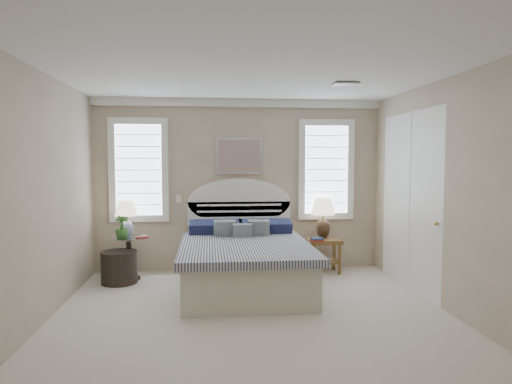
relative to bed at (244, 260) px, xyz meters
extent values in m
cube|color=beige|center=(0.00, -1.46, -0.39)|extent=(4.50, 5.00, 0.01)
cube|color=white|center=(0.00, -1.46, 2.31)|extent=(4.50, 5.00, 0.01)
cube|color=tan|center=(0.00, 1.04, 0.96)|extent=(4.50, 0.02, 2.70)
cube|color=tan|center=(-2.25, -1.46, 0.96)|extent=(0.02, 5.00, 2.70)
cube|color=tan|center=(2.25, -1.46, 0.96)|extent=(0.02, 5.00, 2.70)
cube|color=white|center=(0.00, 1.00, 2.25)|extent=(4.50, 0.08, 0.12)
cube|color=#B2B2B2|center=(1.20, -0.66, 2.29)|extent=(0.30, 0.20, 0.02)
cube|color=white|center=(-0.95, 1.03, 0.76)|extent=(0.08, 0.01, 0.12)
cube|color=#C9DEFF|center=(-1.55, 1.02, 1.21)|extent=(0.90, 0.06, 1.60)
cube|color=#C9DEFF|center=(1.40, 1.02, 1.21)|extent=(0.90, 0.06, 1.60)
cube|color=silver|center=(0.00, 1.00, 1.43)|extent=(0.74, 0.04, 0.58)
cube|color=white|center=(2.23, -0.26, 0.81)|extent=(0.02, 1.80, 2.40)
cube|color=silver|center=(0.00, -0.13, -0.11)|extent=(1.60, 2.10, 0.55)
cube|color=navy|center=(0.00, -0.18, 0.20)|extent=(1.72, 2.15, 0.10)
cube|color=white|center=(0.00, 0.98, 0.16)|extent=(1.62, 0.08, 1.10)
cube|color=#1F254F|center=(-0.40, 0.70, 0.34)|extent=(0.75, 0.31, 0.23)
cube|color=#1F254F|center=(0.40, 0.70, 0.34)|extent=(0.75, 0.31, 0.23)
cube|color=navy|center=(-0.25, 0.47, 0.32)|extent=(0.33, 0.20, 0.34)
cube|color=navy|center=(0.25, 0.47, 0.32)|extent=(0.33, 0.20, 0.34)
cube|color=navy|center=(0.00, 0.37, 0.30)|extent=(0.28, 0.14, 0.29)
cylinder|color=black|center=(-1.65, 0.59, -0.37)|extent=(0.32, 0.32, 0.03)
cylinder|color=black|center=(-1.65, 0.59, -0.09)|extent=(0.08, 0.08, 0.60)
cylinder|color=silver|center=(-1.65, 0.59, 0.23)|extent=(0.56, 0.56, 0.02)
cube|color=brown|center=(1.30, 0.69, 0.11)|extent=(0.50, 0.40, 0.06)
cube|color=brown|center=(1.30, 0.69, -0.21)|extent=(0.44, 0.34, 0.03)
cube|color=brown|center=(1.10, 0.54, -0.15)|extent=(0.04, 0.04, 0.47)
cube|color=brown|center=(1.10, 0.84, -0.15)|extent=(0.04, 0.04, 0.47)
cube|color=brown|center=(1.50, 0.54, -0.15)|extent=(0.04, 0.04, 0.47)
cube|color=brown|center=(1.50, 0.84, -0.15)|extent=(0.04, 0.04, 0.47)
cylinder|color=black|center=(-1.76, 0.40, -0.16)|extent=(0.58, 0.58, 0.46)
cylinder|color=silver|center=(-1.68, 0.62, 0.26)|extent=(0.15, 0.15, 0.03)
ellipsoid|color=silver|center=(-1.68, 0.62, 0.36)|extent=(0.27, 0.27, 0.25)
cylinder|color=gold|center=(-1.68, 0.62, 0.52)|extent=(0.04, 0.04, 0.09)
cylinder|color=black|center=(1.31, 0.83, 0.16)|extent=(0.17, 0.17, 0.03)
ellipsoid|color=black|center=(1.31, 0.83, 0.29)|extent=(0.31, 0.31, 0.30)
cylinder|color=gold|center=(1.31, 0.83, 0.47)|extent=(0.04, 0.04, 0.11)
imported|color=#30742E|center=(-1.71, 0.42, 0.41)|extent=(0.21, 0.21, 0.34)
cube|color=maroon|center=(-1.44, 0.47, 0.26)|extent=(0.20, 0.16, 0.02)
cube|color=maroon|center=(1.15, 0.54, 0.16)|extent=(0.20, 0.17, 0.02)
cube|color=navy|center=(1.15, 0.54, 0.18)|extent=(0.19, 0.16, 0.02)
camera|label=1|loc=(-0.48, -6.16, 1.37)|focal=32.00mm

